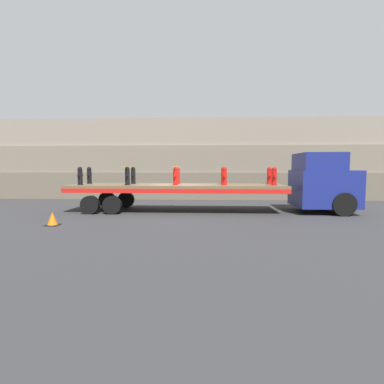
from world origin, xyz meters
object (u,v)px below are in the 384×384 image
Objects in this scene: fire_hydrant_red_far_3 at (223,176)px; fire_hydrant_red_near_3 at (224,176)px; fire_hydrant_black_far_0 at (89,175)px; fire_hydrant_black_near_1 at (127,176)px; truck_cab at (325,183)px; fire_hydrant_red_far_2 at (178,176)px; fire_hydrant_red_far_4 at (269,176)px; traffic_cone at (52,219)px; flatbed_trailer at (164,189)px; fire_hydrant_black_near_0 at (80,176)px; fire_hydrant_red_near_2 at (175,176)px; fire_hydrant_red_near_4 at (274,176)px; fire_hydrant_black_far_1 at (133,175)px.

fire_hydrant_red_near_3 is at bearing -90.00° from fire_hydrant_red_far_3.
fire_hydrant_black_near_1 is (2.27, -1.10, 0.00)m from fire_hydrant_black_far_0.
truck_cab reaches higher than fire_hydrant_red_far_2.
fire_hydrant_red_far_4 is 9.89m from traffic_cone.
truck_cab is at bearing 0.00° from flatbed_trailer.
fire_hydrant_red_near_2 is (4.54, 0.00, 0.00)m from fire_hydrant_black_near_0.
truck_cab is 11.90m from traffic_cone.
truck_cab is 7.65m from flatbed_trailer.
fire_hydrant_red_far_3 is at bearing 173.39° from truck_cab.
truck_cab reaches higher than fire_hydrant_red_far_4.
fire_hydrant_red_far_2 reaches higher than flatbed_trailer.
fire_hydrant_black_near_1 is at bearing -176.61° from truck_cab.
traffic_cone is (-3.55, -3.88, -0.83)m from flatbed_trailer.
fire_hydrant_red_far_3 is 1.78× the size of traffic_cone.
fire_hydrant_black_near_0 is 1.00× the size of fire_hydrant_red_near_3.
fire_hydrant_red_near_4 is at bearing -13.64° from fire_hydrant_red_far_2.
fire_hydrant_black_near_0 is at bearing 180.00° from fire_hydrant_red_near_2.
fire_hydrant_red_far_2 is 4.67m from fire_hydrant_red_near_4.
fire_hydrant_red_near_4 is (6.81, 0.00, 0.00)m from fire_hydrant_black_near_1.
fire_hydrant_red_far_2 is (4.54, 1.10, 0.00)m from fire_hydrant_black_near_0.
flatbed_trailer is at bearing 18.49° from fire_hydrant_black_near_1.
flatbed_trailer is 11.96× the size of fire_hydrant_red_far_2.
fire_hydrant_black_near_0 is 9.14m from fire_hydrant_red_far_4.
fire_hydrant_black_far_1 is at bearing 154.12° from fire_hydrant_red_near_2.
fire_hydrant_red_near_2 is at bearing -90.00° from fire_hydrant_red_far_2.
fire_hydrant_black_near_1 is 1.00× the size of fire_hydrant_red_far_3.
fire_hydrant_red_far_4 is at bearing 26.99° from traffic_cone.
fire_hydrant_black_far_0 is at bearing 170.81° from fire_hydrant_red_near_3.
fire_hydrant_red_near_2 is at bearing -25.88° from fire_hydrant_black_far_1.
traffic_cone is (-6.44, -4.44, -1.48)m from fire_hydrant_red_far_3.
truck_cab reaches higher than fire_hydrant_red_near_4.
fire_hydrant_red_far_2 is at bearing 180.00° from fire_hydrant_red_far_4.
fire_hydrant_red_far_3 is (4.54, 0.00, 0.00)m from fire_hydrant_black_far_1.
fire_hydrant_red_far_4 is at bearing 25.88° from fire_hydrant_red_near_3.
fire_hydrant_red_near_2 and fire_hydrant_red_far_3 have the same top height.
flatbed_trailer is at bearing -8.00° from fire_hydrant_black_far_0.
fire_hydrant_black_near_1 is 6.81m from fire_hydrant_red_near_4.
fire_hydrant_red_near_2 reaches higher than traffic_cone.
fire_hydrant_black_far_1 is 1.00× the size of fire_hydrant_red_far_2.
fire_hydrant_red_far_2 is at bearing 166.36° from fire_hydrant_red_near_4.
flatbed_trailer is 11.96× the size of fire_hydrant_black_far_1.
flatbed_trailer is 3.01m from fire_hydrant_red_near_3.
fire_hydrant_black_far_1 and fire_hydrant_red_far_2 have the same top height.
fire_hydrant_black_near_0 is at bearing -172.00° from flatbed_trailer.
fire_hydrant_black_near_0 is at bearing 180.00° from fire_hydrant_black_near_1.
fire_hydrant_black_far_0 is at bearing 173.08° from fire_hydrant_red_near_4.
fire_hydrant_red_far_3 is 2.52m from fire_hydrant_red_near_4.
traffic_cone is at bearing -152.63° from fire_hydrant_red_near_3.
truck_cab reaches higher than flatbed_trailer.
fire_hydrant_black_far_1 is at bearing 176.61° from truck_cab.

